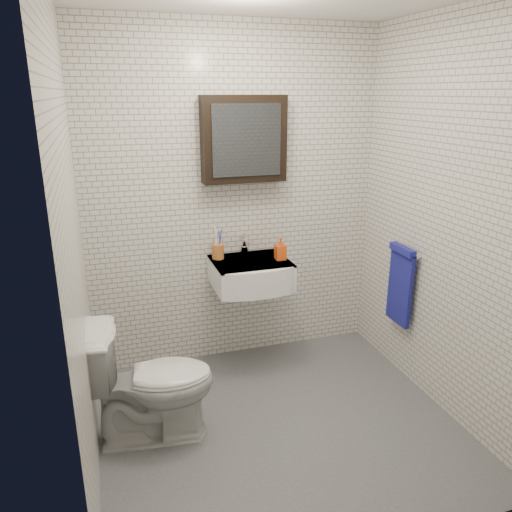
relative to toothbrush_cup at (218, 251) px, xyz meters
The scene contains 9 objects.
ground 1.28m from the toothbrush_cup, 79.54° to the right, with size 2.20×2.00×0.01m, color #4D4F55.
room_shell 1.06m from the toothbrush_cup, 79.54° to the right, with size 2.22×2.02×2.51m.
washbasin 0.31m from the toothbrush_cup, 36.55° to the right, with size 0.55×0.50×0.20m.
faucet 0.22m from the toothbrush_cup, ahead, with size 0.06×0.20×0.15m.
mirror_cabinet 0.82m from the toothbrush_cup, ahead, with size 0.60×0.15×0.60m.
towel_rail 1.34m from the toothbrush_cup, 24.19° to the right, with size 0.09×0.30×0.58m.
toothbrush_cup is the anchor object (origin of this frame).
soap_bottle 0.46m from the toothbrush_cup, 20.28° to the right, with size 0.07×0.08×0.17m, color orange.
toilet 1.10m from the toothbrush_cup, 128.65° to the right, with size 0.42×0.74×0.76m, color silver.
Camera 1 is at (-0.95, -2.51, 2.02)m, focal length 35.00 mm.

